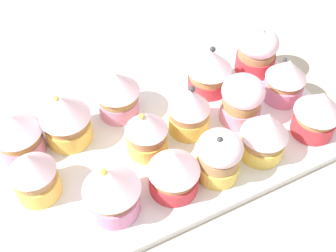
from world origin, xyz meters
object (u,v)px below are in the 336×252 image
at_px(cupcake_4, 17,133).
at_px(cupcake_7, 189,110).
at_px(cupcake_12, 219,156).
at_px(cupcake_1, 209,69).
at_px(cupcake_5, 284,77).
at_px(cupcake_13, 174,171).
at_px(cupcake_6, 242,99).
at_px(cupcake_9, 33,172).
at_px(cupcake_11, 264,134).
at_px(cupcake_8, 147,133).
at_px(cupcake_10, 318,112).
at_px(baking_tray, 168,143).
at_px(cupcake_2, 117,93).
at_px(cupcake_0, 257,51).
at_px(cupcake_3, 65,118).
at_px(cupcake_14, 112,191).

relative_size(cupcake_4, cupcake_7, 0.87).
xyz_separation_m(cupcake_4, cupcake_12, (-0.21, 0.15, 0.00)).
bearing_deg(cupcake_1, cupcake_7, 41.51).
relative_size(cupcake_1, cupcake_7, 0.94).
bearing_deg(cupcake_5, cupcake_13, 18.71).
xyz_separation_m(cupcake_4, cupcake_6, (-0.28, 0.08, 0.00)).
height_order(cupcake_9, cupcake_11, cupcake_11).
relative_size(cupcake_8, cupcake_11, 0.96).
bearing_deg(cupcake_10, cupcake_12, 0.82).
relative_size(baking_tray, cupcake_10, 6.43).
distance_m(cupcake_2, cupcake_4, 0.14).
bearing_deg(cupcake_0, cupcake_2, -2.43).
bearing_deg(cupcake_4, cupcake_7, 163.09).
xyz_separation_m(cupcake_1, cupcake_3, (0.21, -0.00, 0.00)).
distance_m(cupcake_5, cupcake_9, 0.36).
bearing_deg(cupcake_12, cupcake_13, -6.39).
relative_size(cupcake_7, cupcake_14, 1.03).
distance_m(cupcake_8, cupcake_9, 0.14).
bearing_deg(cupcake_1, cupcake_10, 121.14).
xyz_separation_m(cupcake_0, cupcake_13, (0.21, 0.14, -0.00)).
distance_m(cupcake_1, cupcake_11, 0.14).
distance_m(cupcake_8, cupcake_12, 0.10).
height_order(cupcake_1, cupcake_2, same).
relative_size(cupcake_2, cupcake_14, 0.98).
bearing_deg(cupcake_8, cupcake_1, -153.16).
distance_m(cupcake_6, cupcake_11, 0.06).
relative_size(cupcake_4, cupcake_12, 0.92).
height_order(cupcake_2, cupcake_14, cupcake_14).
xyz_separation_m(cupcake_2, cupcake_7, (-0.07, 0.07, -0.00)).
relative_size(cupcake_11, cupcake_14, 0.99).
distance_m(cupcake_13, cupcake_14, 0.08).
height_order(cupcake_7, cupcake_12, cupcake_7).
distance_m(cupcake_3, cupcake_9, 0.09).
bearing_deg(cupcake_10, cupcake_5, -92.54).
relative_size(cupcake_0, cupcake_1, 1.02).
bearing_deg(cupcake_0, cupcake_12, 43.00).
relative_size(cupcake_2, cupcake_12, 1.01).
relative_size(cupcake_3, cupcake_6, 1.09).
xyz_separation_m(cupcake_3, cupcake_13, (-0.09, 0.13, -0.01)).
bearing_deg(cupcake_0, cupcake_9, 10.24).
bearing_deg(cupcake_5, cupcake_10, 87.46).
relative_size(cupcake_3, cupcake_4, 1.18).
distance_m(cupcake_4, cupcake_7, 0.22).
height_order(cupcake_8, cupcake_10, same).
relative_size(cupcake_4, cupcake_8, 0.95).
bearing_deg(baking_tray, cupcake_10, 158.31).
xyz_separation_m(cupcake_4, cupcake_8, (-0.15, 0.07, -0.00)).
bearing_deg(cupcake_6, cupcake_2, -30.73).
distance_m(cupcake_4, cupcake_9, 0.07).
height_order(cupcake_2, cupcake_13, cupcake_2).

